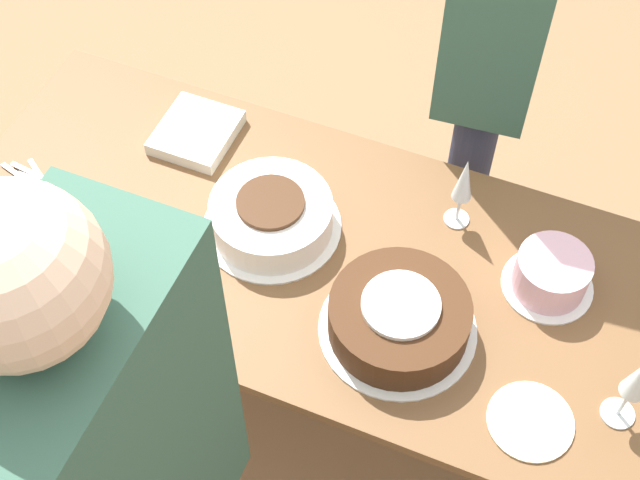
% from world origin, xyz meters
% --- Properties ---
extents(ground_plane, '(12.00, 12.00, 0.00)m').
position_xyz_m(ground_plane, '(0.00, 0.00, 0.00)').
color(ground_plane, '#8E6B47').
extents(dining_table, '(1.73, 0.73, 0.78)m').
position_xyz_m(dining_table, '(0.00, 0.00, 0.65)').
color(dining_table, brown).
rests_on(dining_table, ground_plane).
extents(cake_center_white, '(0.32, 0.32, 0.10)m').
position_xyz_m(cake_center_white, '(-0.13, 0.02, 0.82)').
color(cake_center_white, white).
rests_on(cake_center_white, dining_table).
extents(cake_front_chocolate, '(0.34, 0.34, 0.11)m').
position_xyz_m(cake_front_chocolate, '(0.23, -0.12, 0.83)').
color(cake_front_chocolate, white).
rests_on(cake_front_chocolate, dining_table).
extents(cake_back_decorated, '(0.20, 0.20, 0.10)m').
position_xyz_m(cake_back_decorated, '(0.49, 0.11, 0.82)').
color(cake_back_decorated, white).
rests_on(cake_back_decorated, dining_table).
extents(wine_glass_far, '(0.06, 0.06, 0.21)m').
position_xyz_m(wine_glass_far, '(0.25, 0.21, 0.91)').
color(wine_glass_far, silver).
rests_on(wine_glass_far, dining_table).
extents(wine_glass_extra, '(0.07, 0.07, 0.23)m').
position_xyz_m(wine_glass_extra, '(0.70, -0.14, 0.93)').
color(wine_glass_extra, silver).
rests_on(wine_glass_extra, dining_table).
extents(dessert_plate_right, '(0.17, 0.17, 0.01)m').
position_xyz_m(dessert_plate_right, '(0.54, -0.22, 0.78)').
color(dessert_plate_right, beige).
rests_on(dessert_plate_right, dining_table).
extents(fork_pile, '(0.22, 0.10, 0.01)m').
position_xyz_m(fork_pile, '(-0.69, -0.07, 0.78)').
color(fork_pile, silver).
rests_on(fork_pile, dining_table).
extents(napkin_stack, '(0.18, 0.20, 0.03)m').
position_xyz_m(napkin_stack, '(-0.41, 0.21, 0.79)').
color(napkin_stack, silver).
rests_on(napkin_stack, dining_table).
extents(person_watching, '(0.25, 0.42, 1.77)m').
position_xyz_m(person_watching, '(0.20, 0.62, 1.07)').
color(person_watching, '#2D334C').
rests_on(person_watching, ground_plane).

